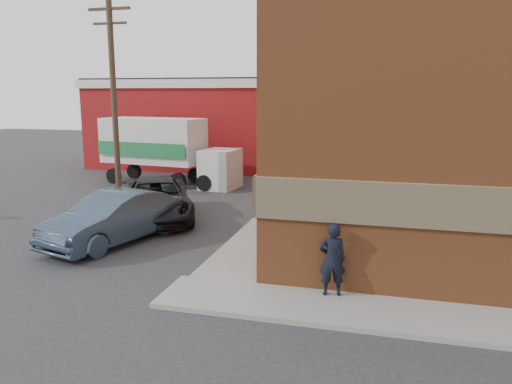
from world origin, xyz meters
The scene contains 9 objects.
ground centered at (0.00, 0.00, 0.00)m, with size 90.00×90.00×0.00m, color #28282B.
brick_building centered at (8.50, 9.00, 4.68)m, with size 14.25×18.25×9.36m.
sidewalk_west centered at (0.60, 9.00, 0.06)m, with size 1.80×18.00×0.12m, color gray.
warehouse centered at (-6.00, 20.00, 2.81)m, with size 16.30×8.30×5.60m.
utility_pole centered at (-7.50, 9.00, 4.75)m, with size 2.00×0.26×9.00m.
man centered at (3.37, -0.25, 0.98)m, with size 0.63×0.41×1.72m, color black.
sedan centered at (-3.86, 2.48, 0.81)m, with size 1.72×4.92×1.62m, color #334356.
suv_a centered at (-3.92, 5.58, 0.76)m, with size 2.53×5.49×1.53m, color black.
box_truck centered at (-6.80, 12.54, 1.98)m, with size 7.16×2.92×3.43m.
Camera 1 is at (4.50, -11.27, 4.75)m, focal length 35.00 mm.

